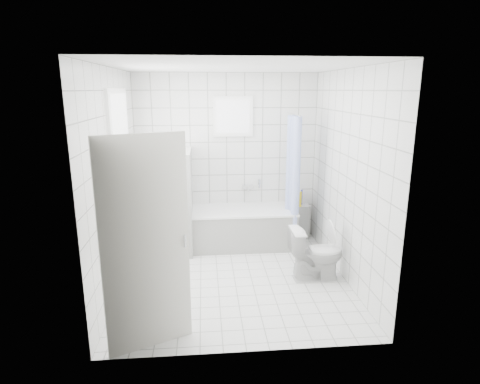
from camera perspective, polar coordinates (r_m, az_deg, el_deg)
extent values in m
plane|color=white|center=(5.27, -0.80, -12.12)|extent=(3.00, 3.00, 0.00)
plane|color=white|center=(4.72, -0.92, 17.42)|extent=(3.00, 3.00, 0.00)
cube|color=white|center=(6.30, -1.89, 4.78)|extent=(2.80, 0.02, 2.60)
cube|color=white|center=(3.39, 1.07, -3.69)|extent=(2.80, 0.02, 2.60)
cube|color=white|center=(4.93, -17.32, 1.42)|extent=(0.02, 3.00, 2.60)
cube|color=white|center=(5.12, 14.96, 2.06)|extent=(0.02, 3.00, 2.60)
cube|color=white|center=(5.15, -16.40, 5.43)|extent=(0.01, 0.90, 1.40)
cube|color=white|center=(6.18, -0.97, 10.67)|extent=(0.50, 0.01, 0.50)
cube|color=white|center=(5.30, -15.36, -2.46)|extent=(0.18, 1.02, 0.08)
cube|color=silver|center=(3.68, -13.23, -7.53)|extent=(0.75, 0.37, 2.00)
cube|color=white|center=(6.21, 0.49, -5.14)|extent=(1.55, 0.75, 0.55)
cube|color=white|center=(6.12, 0.50, -2.58)|extent=(1.57, 0.77, 0.03)
cube|color=white|center=(6.00, -7.54, -1.22)|extent=(0.15, 0.85, 1.50)
cube|color=white|center=(6.59, 7.94, -4.12)|extent=(0.40, 0.24, 0.55)
imported|color=white|center=(5.21, 10.77, -8.57)|extent=(0.68, 0.40, 0.68)
cylinder|color=silver|center=(5.95, 7.61, 10.89)|extent=(0.02, 0.80, 0.02)
cube|color=silver|center=(6.38, 1.10, 0.77)|extent=(0.18, 0.06, 0.06)
imported|color=white|center=(5.28, -15.33, -1.18)|extent=(0.17, 0.17, 0.16)
imported|color=#33AEE9|center=(5.12, -15.65, -1.51)|extent=(0.12, 0.12, 0.19)
imported|color=#C84EA0|center=(4.89, -16.15, -1.66)|extent=(0.16, 0.16, 0.29)
imported|color=#B85CAE|center=(5.51, -14.90, -0.28)|extent=(0.12, 0.12, 0.20)
cylinder|color=#1918C1|center=(6.51, 8.58, -0.73)|extent=(0.06, 0.06, 0.24)
cylinder|color=yellow|center=(6.39, 8.48, -1.00)|extent=(0.06, 0.06, 0.24)
cylinder|color=red|center=(6.50, 7.42, -0.87)|extent=(0.06, 0.06, 0.21)
cylinder|color=green|center=(6.38, 7.86, -1.05)|extent=(0.06, 0.06, 0.24)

